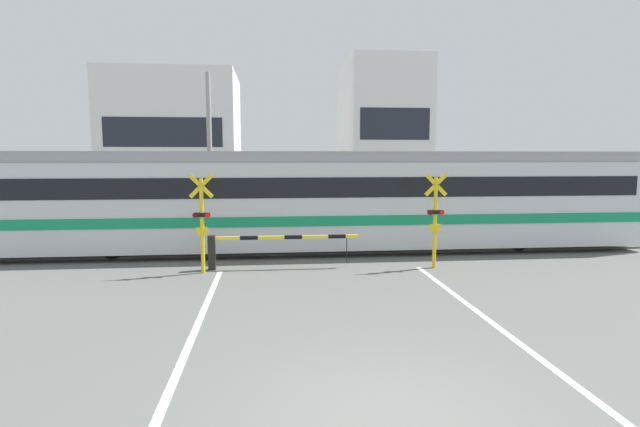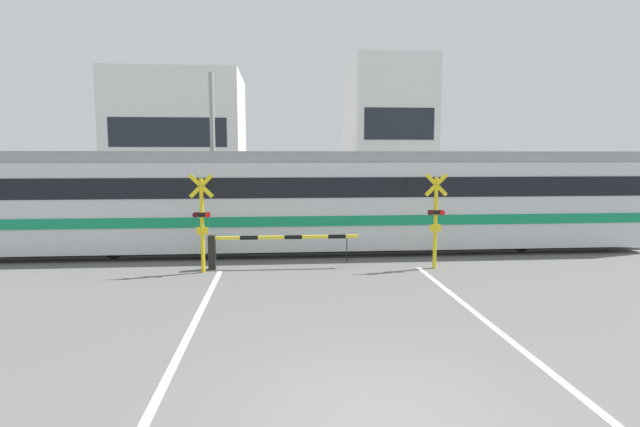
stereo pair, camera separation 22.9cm
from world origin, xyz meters
The scene contains 14 objects.
ground_plane centered at (0.00, 0.00, 0.00)m, with size 160.00×160.00×0.00m, color #60605E.
rail_track_near centered at (0.00, 10.46, 0.04)m, with size 50.00×0.10×0.08m.
rail_track_far centered at (0.00, 11.89, 0.04)m, with size 50.00×0.10×0.08m.
road_stripe_left centered at (-2.88, 2.15, 0.00)m, with size 0.14×12.31×0.01m.
road_stripe_right centered at (2.88, 2.15, 0.00)m, with size 0.14×12.31×0.01m.
commuter_train centered at (0.30, 11.17, 1.82)m, with size 21.88×2.81×3.41m.
crossing_barrier_near centered at (-1.88, 8.61, 0.73)m, with size 4.37×0.20×1.00m.
crossing_barrier_far centered at (1.88, 14.38, 0.73)m, with size 4.37×0.20×1.00m.
crossing_signal_left centered at (-3.33, 8.22, 1.53)m, with size 0.68×0.15×2.78m.
crossing_signal_right centered at (3.33, 8.22, 1.53)m, with size 0.68×0.15×2.78m.
pedestrian centered at (-0.94, 15.98, 0.93)m, with size 0.38×0.22×1.63m.
building_left_of_street centered at (-7.43, 27.19, 4.18)m, with size 7.90×7.26×8.37m.
building_right_of_street centered at (5.98, 27.19, 4.68)m, with size 5.00×7.26×9.36m.
utility_pole_streetside centered at (-4.08, 16.88, 3.45)m, with size 0.22×0.22×6.90m.
Camera 2 is at (-1.22, -5.76, 3.28)m, focal length 28.00 mm.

